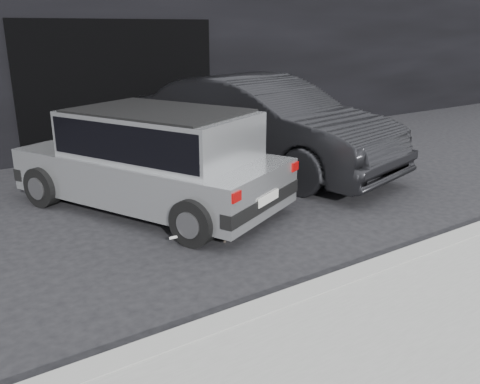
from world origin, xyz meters
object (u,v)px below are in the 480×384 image
silver_hatchback (155,155)px  cat_white (199,228)px  second_car (263,124)px  cat_siamese (222,230)px

silver_hatchback → cat_white: 1.50m
silver_hatchback → second_car: second_car is taller
silver_hatchback → cat_siamese: 1.64m
silver_hatchback → second_car: (2.43, 0.79, 0.06)m
cat_siamese → cat_white: bearing=-44.9°
second_car → cat_white: 3.39m
silver_hatchback → second_car: 2.56m
silver_hatchback → second_car: size_ratio=0.83×
silver_hatchback → cat_siamese: bearing=-108.9°
second_car → silver_hatchback: bearing=-176.5°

